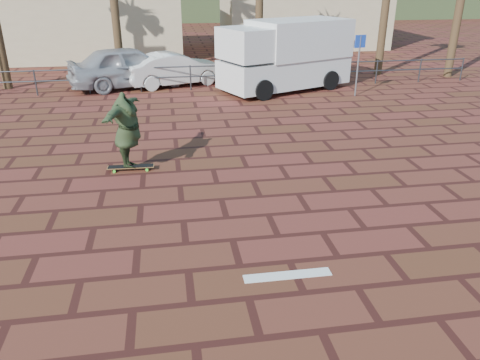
% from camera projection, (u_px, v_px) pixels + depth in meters
% --- Properties ---
extents(ground, '(120.00, 120.00, 0.00)m').
position_uv_depth(ground, '(233.00, 240.00, 8.33)').
color(ground, maroon).
rests_on(ground, ground).
extents(paint_stripe, '(1.40, 0.22, 0.01)m').
position_uv_depth(paint_stripe, '(287.00, 275.00, 7.35)').
color(paint_stripe, white).
rests_on(paint_stripe, ground).
extents(guardrail, '(24.06, 0.06, 1.00)m').
position_uv_depth(guardrail, '(190.00, 73.00, 18.91)').
color(guardrail, '#47494F').
rests_on(guardrail, ground).
extents(building_west, '(12.60, 7.60, 4.50)m').
position_uv_depth(building_west, '(72.00, 14.00, 26.45)').
color(building_west, beige).
rests_on(building_west, ground).
extents(building_east, '(10.60, 6.60, 5.00)m').
position_uv_depth(building_east, '(302.00, 5.00, 30.16)').
color(building_east, beige).
rests_on(building_east, ground).
extents(longboard, '(1.12, 0.28, 0.11)m').
position_uv_depth(longboard, '(131.00, 167.00, 11.27)').
color(longboard, olive).
rests_on(longboard, ground).
extents(skateboarder, '(1.13, 2.30, 1.80)m').
position_uv_depth(skateboarder, '(127.00, 130.00, 10.90)').
color(skateboarder, '#29381E').
rests_on(skateboarder, longboard).
extents(campervan, '(5.69, 4.07, 2.72)m').
position_uv_depth(campervan, '(286.00, 54.00, 18.72)').
color(campervan, white).
rests_on(campervan, ground).
extents(car_silver, '(5.34, 3.46, 1.69)m').
position_uv_depth(car_silver, '(130.00, 67.00, 19.40)').
color(car_silver, '#A1A2A8').
rests_on(car_silver, ground).
extents(car_white, '(4.39, 2.62, 1.37)m').
position_uv_depth(car_white, '(175.00, 69.00, 19.73)').
color(car_white, silver).
rests_on(car_white, ground).
extents(street_sign, '(0.46, 0.15, 2.29)m').
position_uv_depth(street_sign, '(359.00, 54.00, 17.65)').
color(street_sign, gray).
rests_on(street_sign, ground).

